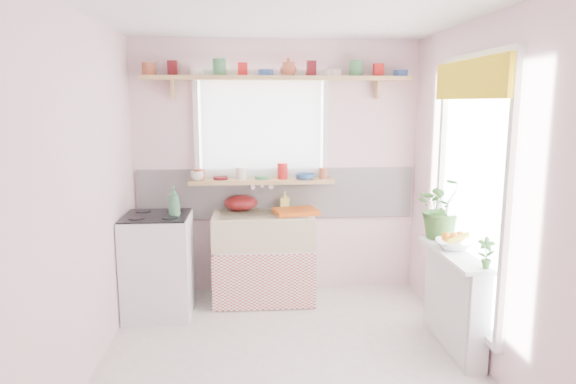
{
  "coord_description": "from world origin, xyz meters",
  "views": [
    {
      "loc": [
        -0.28,
        -3.46,
        1.9
      ],
      "look_at": [
        0.03,
        0.55,
        1.19
      ],
      "focal_mm": 32.0,
      "sensor_mm": 36.0,
      "label": 1
    }
  ],
  "objects": [
    {
      "name": "sill_bowl",
      "position": [
        0.27,
        1.42,
        1.19
      ],
      "size": [
        0.23,
        0.23,
        0.06
      ],
      "primitive_type": "imported",
      "rotation": [
        0.0,
        0.0,
        -0.3
      ],
      "color": "#31649F",
      "rests_on": "windowsill"
    },
    {
      "name": "colander",
      "position": [
        -0.36,
        1.5,
        0.93
      ],
      "size": [
        0.35,
        0.35,
        0.15
      ],
      "primitive_type": "ellipsoid",
      "rotation": [
        0.0,
        0.0,
        -0.06
      ],
      "color": "#611012",
      "rests_on": "sink_unit"
    },
    {
      "name": "cooker_bottle",
      "position": [
        -0.93,
        0.98,
        1.05
      ],
      "size": [
        0.12,
        0.12,
        0.27
      ],
      "primitive_type": "imported",
      "rotation": [
        0.0,
        0.0,
        -0.15
      ],
      "color": "#3E7C52",
      "rests_on": "cooker"
    },
    {
      "name": "sink_unit",
      "position": [
        -0.15,
        1.29,
        0.43
      ],
      "size": [
        0.95,
        0.65,
        1.11
      ],
      "color": "white",
      "rests_on": "ground"
    },
    {
      "name": "radiator_ledge",
      "position": [
        1.3,
        0.2,
        0.4
      ],
      "size": [
        0.22,
        0.95,
        0.78
      ],
      "color": "white",
      "rests_on": "ground"
    },
    {
      "name": "fruit_bowl",
      "position": [
        1.3,
        0.28,
        0.81
      ],
      "size": [
        0.34,
        0.34,
        0.07
      ],
      "primitive_type": "imported",
      "rotation": [
        0.0,
        0.0,
        -0.25
      ],
      "color": "white",
      "rests_on": "radiator_ledge"
    },
    {
      "name": "herb_pot",
      "position": [
        1.33,
        -0.2,
        0.88
      ],
      "size": [
        0.13,
        0.11,
        0.22
      ],
      "primitive_type": "imported",
      "rotation": [
        0.0,
        0.0,
        -0.35
      ],
      "color": "#37702C",
      "rests_on": "radiator_ledge"
    },
    {
      "name": "shelf_vase",
      "position": [
        0.11,
        1.5,
        2.22
      ],
      "size": [
        0.19,
        0.19,
        0.17
      ],
      "primitive_type": "imported",
      "rotation": [
        0.0,
        0.0,
        -0.19
      ],
      "color": "brown",
      "rests_on": "pine_shelf"
    },
    {
      "name": "sill_crockery",
      "position": [
        -0.17,
        1.48,
        1.22
      ],
      "size": [
        1.35,
        0.11,
        0.12
      ],
      "color": "#A55133",
      "rests_on": "windowsill"
    },
    {
      "name": "cooker",
      "position": [
        -1.1,
        1.05,
        0.46
      ],
      "size": [
        0.58,
        0.58,
        0.93
      ],
      "color": "white",
      "rests_on": "ground"
    },
    {
      "name": "windowsill",
      "position": [
        -0.15,
        1.48,
        1.14
      ],
      "size": [
        1.4,
        0.22,
        0.04
      ],
      "primitive_type": "cube",
      "color": "tan",
      "rests_on": "room"
    },
    {
      "name": "room",
      "position": [
        0.66,
        0.86,
        1.37
      ],
      "size": [
        3.2,
        3.2,
        3.2
      ],
      "color": "white",
      "rests_on": "ground"
    },
    {
      "name": "sill_cup",
      "position": [
        -0.77,
        1.42,
        1.21
      ],
      "size": [
        0.15,
        0.15,
        0.09
      ],
      "primitive_type": "imported",
      "rotation": [
        0.0,
        0.0,
        -0.26
      ],
      "color": "beige",
      "rests_on": "windowsill"
    },
    {
      "name": "pine_shelf",
      "position": [
        0.0,
        1.47,
        2.12
      ],
      "size": [
        2.52,
        0.24,
        0.04
      ],
      "primitive_type": "cube",
      "color": "tan",
      "rests_on": "room"
    },
    {
      "name": "dish_tray",
      "position": [
        0.17,
        1.32,
        0.87
      ],
      "size": [
        0.45,
        0.37,
        0.04
      ],
      "primitive_type": "cube",
      "rotation": [
        0.0,
        0.0,
        0.19
      ],
      "color": "#D75713",
      "rests_on": "sink_unit"
    },
    {
      "name": "shelf_crockery",
      "position": [
        -0.04,
        1.47,
        2.19
      ],
      "size": [
        2.47,
        0.11,
        0.12
      ],
      "color": "#A55133",
      "rests_on": "pine_shelf"
    },
    {
      "name": "fruit",
      "position": [
        1.3,
        0.28,
        0.87
      ],
      "size": [
        0.2,
        0.14,
        0.1
      ],
      "color": "orange",
      "rests_on": "fruit_bowl"
    },
    {
      "name": "soap_bottle_sink",
      "position": [
        0.08,
        1.5,
        0.94
      ],
      "size": [
        0.1,
        0.1,
        0.18
      ],
      "primitive_type": "imported",
      "rotation": [
        0.0,
        0.0,
        -0.2
      ],
      "color": "#F7FF71",
      "rests_on": "sink_unit"
    },
    {
      "name": "jade_plant",
      "position": [
        1.33,
        0.6,
        1.04
      ],
      "size": [
        0.49,
        0.43,
        0.52
      ],
      "primitive_type": "imported",
      "rotation": [
        0.0,
        0.0,
        -0.06
      ],
      "color": "#376629",
      "rests_on": "radiator_ledge"
    }
  ]
}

